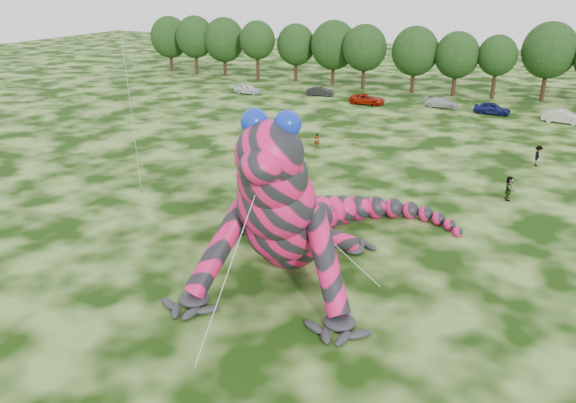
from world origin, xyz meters
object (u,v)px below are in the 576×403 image
at_px(inflatable_gecko, 297,178).
at_px(car_2, 367,99).
at_px(car_1, 320,91).
at_px(car_5, 563,117).
at_px(tree_6, 364,57).
at_px(tree_2, 224,47).
at_px(spectator_2, 538,156).
at_px(tree_3, 258,51).
at_px(tree_1, 195,45).
at_px(tree_9, 496,67).
at_px(tree_0, 170,44).
at_px(tree_5, 333,53).
at_px(car_3, 442,102).
at_px(car_4, 492,108).
at_px(car_0, 248,89).
at_px(tree_8, 456,64).
at_px(tree_7, 414,60).
at_px(spectator_5, 509,188).
at_px(tree_10, 548,62).
at_px(spectator_0, 317,141).
at_px(tree_4, 296,53).

relative_size(inflatable_gecko, car_2, 4.24).
bearing_deg(car_1, car_5, -104.42).
xyz_separation_m(tree_6, car_5, (27.74, -10.58, -4.00)).
distance_m(tree_2, car_5, 54.83).
bearing_deg(car_1, spectator_2, -134.96).
bearing_deg(tree_3, tree_1, 175.55).
bearing_deg(tree_9, tree_0, 178.05).
distance_m(tree_5, car_3, 21.65).
bearing_deg(car_4, tree_9, 8.72).
bearing_deg(tree_1, car_0, -35.50).
height_order(car_0, car_4, car_4).
xyz_separation_m(tree_8, car_5, (14.40, -10.88, -3.72)).
height_order(tree_7, car_3, tree_7).
xyz_separation_m(tree_5, car_3, (18.86, -9.73, -4.26)).
relative_size(car_0, spectator_5, 2.17).
relative_size(tree_2, car_3, 2.21).
height_order(tree_5, tree_9, tree_5).
distance_m(tree_8, tree_10, 11.75).
bearing_deg(car_1, car_4, -103.29).
bearing_deg(car_3, tree_7, 35.22).
bearing_deg(car_2, spectator_0, -178.54).
bearing_deg(spectator_2, tree_5, 50.59).
bearing_deg(tree_5, spectator_0, -71.61).
height_order(inflatable_gecko, car_1, inflatable_gecko).
distance_m(tree_5, tree_7, 13.15).
bearing_deg(spectator_5, tree_9, -4.90).
height_order(tree_2, car_4, tree_2).
xyz_separation_m(tree_5, tree_9, (24.19, -1.09, -0.56)).
height_order(tree_2, spectator_5, tree_2).
height_order(tree_0, car_5, tree_0).
bearing_deg(spectator_0, spectator_5, 137.56).
bearing_deg(tree_6, tree_9, 2.03).
bearing_deg(tree_3, spectator_5, -42.88).
distance_m(tree_1, tree_9, 49.43).
bearing_deg(spectator_0, inflatable_gecko, 86.68).
relative_size(car_3, car_5, 0.96).
bearing_deg(spectator_5, car_5, -19.98).
bearing_deg(tree_6, spectator_2, -48.42).
distance_m(inflatable_gecko, tree_5, 59.38).
bearing_deg(spectator_2, tree_10, 6.71).
xyz_separation_m(tree_6, tree_7, (7.48, 0.12, -0.01)).
bearing_deg(car_5, tree_8, 62.13).
bearing_deg(tree_10, car_0, -162.19).
distance_m(tree_9, spectator_5, 40.19).
bearing_deg(tree_3, tree_8, -0.15).
xyz_separation_m(tree_0, spectator_5, (61.24, -41.54, -3.81)).
bearing_deg(tree_2, tree_1, -172.42).
height_order(tree_4, car_0, tree_4).
xyz_separation_m(tree_4, car_1, (8.21, -9.64, -3.89)).
distance_m(tree_1, tree_10, 55.76).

